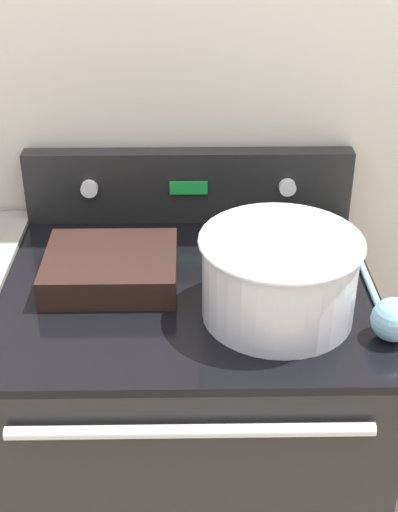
# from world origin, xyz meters

# --- Properties ---
(kitchen_wall) EXTENTS (8.00, 0.05, 2.50)m
(kitchen_wall) POSITION_xyz_m (0.00, 0.70, 1.25)
(kitchen_wall) COLOR beige
(kitchen_wall) RESTS_ON ground_plane
(stove_range) EXTENTS (0.78, 0.69, 0.95)m
(stove_range) POSITION_xyz_m (0.00, 0.33, 0.48)
(stove_range) COLOR black
(stove_range) RESTS_ON ground_plane
(control_panel) EXTENTS (0.78, 0.07, 0.18)m
(control_panel) POSITION_xyz_m (0.00, 0.64, 1.04)
(control_panel) COLOR black
(control_panel) RESTS_ON stove_range
(mixing_bowl) EXTENTS (0.31, 0.31, 0.17)m
(mixing_bowl) POSITION_xyz_m (0.17, 0.22, 1.05)
(mixing_bowl) COLOR silver
(mixing_bowl) RESTS_ON stove_range
(casserole_dish) EXTENTS (0.27, 0.23, 0.06)m
(casserole_dish) POSITION_xyz_m (-0.16, 0.35, 0.99)
(casserole_dish) COLOR black
(casserole_dish) RESTS_ON stove_range
(ladle) EXTENTS (0.08, 0.31, 0.08)m
(ladle) POSITION_xyz_m (0.38, 0.15, 0.99)
(ladle) COLOR #7AB2C6
(ladle) RESTS_ON stove_range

